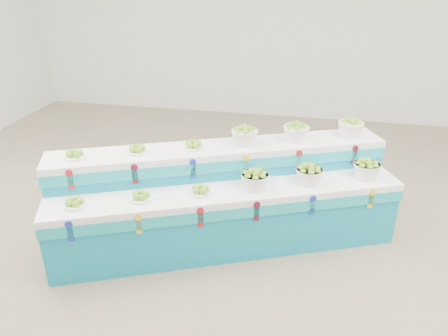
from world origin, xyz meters
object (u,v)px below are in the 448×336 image
at_px(display_stand, 224,199).
at_px(basket_lower_left, 255,179).
at_px(plate_upper_mid, 137,149).
at_px(basket_upper_right, 350,127).

distance_m(display_stand, basket_lower_left, 0.47).
relative_size(plate_upper_mid, basket_upper_right, 0.79).
relative_size(display_stand, basket_upper_right, 13.07).
relative_size(basket_lower_left, plate_upper_mid, 1.26).
xyz_separation_m(basket_lower_left, plate_upper_mid, (-1.21, -0.04, 0.24)).
height_order(basket_lower_left, plate_upper_mid, plate_upper_mid).
bearing_deg(basket_upper_right, basket_lower_left, -136.17).
distance_m(plate_upper_mid, basket_upper_right, 2.34).
bearing_deg(display_stand, basket_lower_left, -39.81).
height_order(display_stand, basket_upper_right, basket_upper_right).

